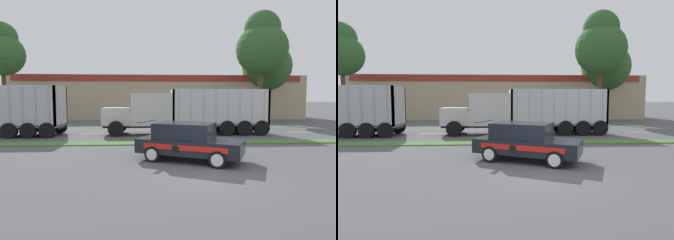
# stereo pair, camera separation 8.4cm
# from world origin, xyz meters

# --- Properties ---
(ground_plane) EXTENTS (600.00, 600.00, 0.00)m
(ground_plane) POSITION_xyz_m (0.00, 0.00, 0.00)
(ground_plane) COLOR #515154
(grass_verge) EXTENTS (120.00, 1.38, 0.06)m
(grass_verge) POSITION_xyz_m (0.00, 6.66, 0.03)
(grass_verge) COLOR #477538
(grass_verge) RESTS_ON ground_plane
(centre_line_2) EXTENTS (2.40, 0.14, 0.01)m
(centre_line_2) POSITION_xyz_m (-11.46, 11.35, 0.00)
(centre_line_2) COLOR yellow
(centre_line_2) RESTS_ON ground_plane
(centre_line_3) EXTENTS (2.40, 0.14, 0.01)m
(centre_line_3) POSITION_xyz_m (-6.06, 11.35, 0.00)
(centre_line_3) COLOR yellow
(centre_line_3) RESTS_ON ground_plane
(centre_line_4) EXTENTS (2.40, 0.14, 0.01)m
(centre_line_4) POSITION_xyz_m (-0.66, 11.35, 0.00)
(centre_line_4) COLOR yellow
(centre_line_4) RESTS_ON ground_plane
(centre_line_5) EXTENTS (2.40, 0.14, 0.01)m
(centre_line_5) POSITION_xyz_m (4.74, 11.35, 0.00)
(centre_line_5) COLOR yellow
(centre_line_5) RESTS_ON ground_plane
(centre_line_6) EXTENTS (2.40, 0.14, 0.01)m
(centre_line_6) POSITION_xyz_m (10.14, 11.35, 0.00)
(centre_line_6) COLOR yellow
(centre_line_6) RESTS_ON ground_plane
(dump_truck_mid) EXTENTS (12.31, 2.71, 3.45)m
(dump_truck_mid) POSITION_xyz_m (-0.31, 10.86, 1.62)
(dump_truck_mid) COLOR black
(dump_truck_mid) RESTS_ON ground_plane
(rally_car) EXTENTS (4.80, 3.62, 1.66)m
(rally_car) POSITION_xyz_m (-0.22, 2.14, 0.84)
(rally_car) COLOR black
(rally_car) RESTS_ON ground_plane
(store_building_backdrop) EXTENTS (39.14, 12.10, 5.85)m
(store_building_backdrop) POSITION_xyz_m (-0.71, 30.93, 2.93)
(store_building_backdrop) COLOR tan
(store_building_backdrop) RESTS_ON ground_plane
(tree_behind_left) EXTENTS (5.71, 5.71, 12.62)m
(tree_behind_left) POSITION_xyz_m (10.70, 20.53, 8.88)
(tree_behind_left) COLOR #473828
(tree_behind_left) RESTS_ON ground_plane
(tree_behind_centre) EXTENTS (6.37, 6.37, 11.80)m
(tree_behind_centre) POSITION_xyz_m (13.61, 25.66, 7.66)
(tree_behind_centre) COLOR #473828
(tree_behind_centre) RESTS_ON ground_plane
(tree_behind_right) EXTENTS (4.49, 4.49, 10.77)m
(tree_behind_right) POSITION_xyz_m (-17.48, 20.04, 7.83)
(tree_behind_right) COLOR #473828
(tree_behind_right) RESTS_ON ground_plane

